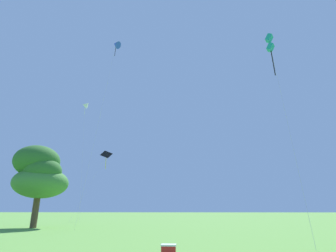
{
  "coord_description": "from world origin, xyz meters",
  "views": [
    {
      "loc": [
        -2.67,
        -3.73,
        1.74
      ],
      "look_at": [
        -5.37,
        31.75,
        13.06
      ],
      "focal_mm": 28.23,
      "sensor_mm": 36.0,
      "label": 1
    }
  ],
  "objects": [
    {
      "name": "kite_white_distant",
      "position": [
        -21.14,
        39.6,
        19.92
      ],
      "size": [
        4.17,
        6.63,
        20.6
      ],
      "color": "white",
      "rests_on": "ground_plane"
    },
    {
      "name": "kite_blue_delta",
      "position": [
        -11.88,
        25.85,
        22.73
      ],
      "size": [
        1.68,
        6.01,
        23.42
      ],
      "color": "blue",
      "rests_on": "ground_plane"
    },
    {
      "name": "kite_black_large",
      "position": [
        -17.97,
        43.95,
        11.11
      ],
      "size": [
        4.74,
        5.91,
        12.55
      ],
      "color": "black",
      "rests_on": "ground_plane"
    },
    {
      "name": "tree_right_cluster",
      "position": [
        -18.37,
        23.32,
        5.42
      ],
      "size": [
        5.75,
        5.56,
        8.4
      ],
      "color": "brown",
      "rests_on": "ground_plane"
    },
    {
      "name": "picnic_cooler",
      "position": [
        -3.51,
        7.61,
        0.22
      ],
      "size": [
        0.6,
        0.4,
        0.44
      ],
      "color": "red",
      "rests_on": "ground_plane"
    },
    {
      "name": "kite_teal_box",
      "position": [
        5.29,
        18.23,
        16.59
      ],
      "size": [
        2.88,
        9.26,
        17.65
      ],
      "color": "teal",
      "rests_on": "ground_plane"
    }
  ]
}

